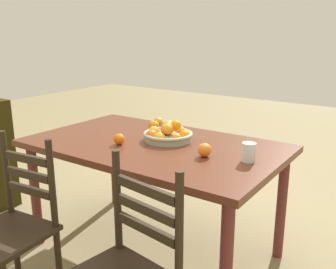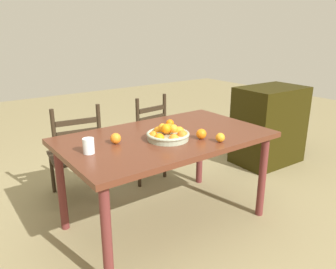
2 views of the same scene
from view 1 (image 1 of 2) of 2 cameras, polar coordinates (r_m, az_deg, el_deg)
name	(u,v)px [view 1 (image 1 of 2)]	position (r m, az deg, el deg)	size (l,w,h in m)	color
ground_plane	(155,249)	(2.74, -1.97, -16.77)	(12.00, 12.00, 0.00)	#897B54
dining_table	(154,155)	(2.44, -2.12, -3.05)	(1.61, 0.96, 0.76)	#56291A
chair_near_window	(14,228)	(2.24, -22.15, -12.88)	(0.44, 0.44, 0.92)	black
fruit_bowl	(168,134)	(2.45, -0.05, 0.12)	(0.32, 0.32, 0.14)	#9DA88C
orange_loose_0	(154,126)	(2.68, -2.13, 1.28)	(0.08, 0.08, 0.08)	orange
orange_loose_1	(158,122)	(2.82, -1.52, 1.92)	(0.07, 0.07, 0.07)	orange
orange_loose_2	(205,150)	(2.15, 5.52, -2.34)	(0.08, 0.08, 0.08)	orange
orange_loose_3	(119,139)	(2.39, -7.35, -0.70)	(0.07, 0.07, 0.07)	orange
drinking_glass	(249,152)	(2.11, 12.05, -2.61)	(0.08, 0.08, 0.10)	silver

